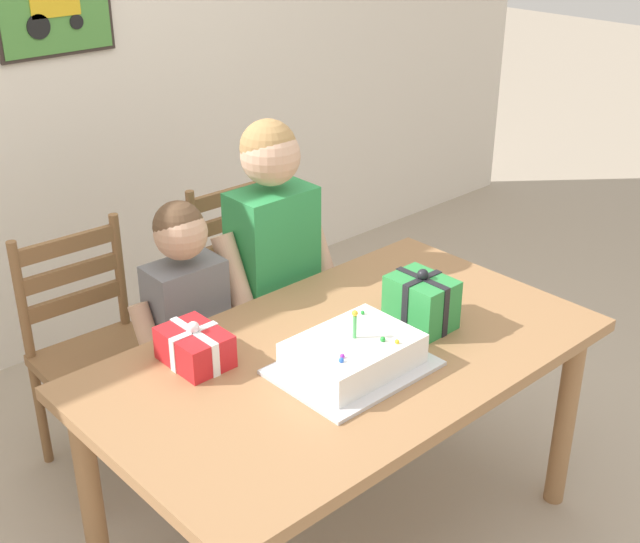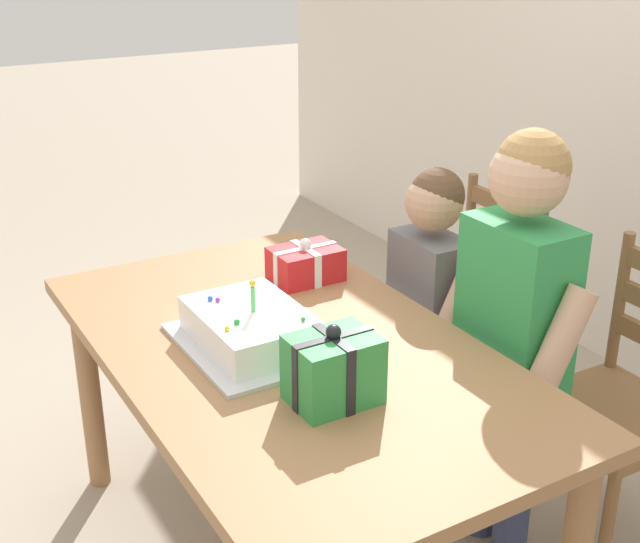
{
  "view_description": "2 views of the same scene",
  "coord_description": "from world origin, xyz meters",
  "px_view_note": "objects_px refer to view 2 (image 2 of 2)",
  "views": [
    {
      "loc": [
        -1.53,
        -1.56,
        2.07
      ],
      "look_at": [
        0.01,
        0.12,
        0.97
      ],
      "focal_mm": 47.33,
      "sensor_mm": 36.0,
      "label": 1
    },
    {
      "loc": [
        1.75,
        -0.94,
        1.78
      ],
      "look_at": [
        -0.14,
        0.17,
        0.87
      ],
      "focal_mm": 47.43,
      "sensor_mm": 36.0,
      "label": 2
    }
  ],
  "objects_px": {
    "child_older": "(515,311)",
    "child_younger": "(428,301)",
    "gift_box_beside_cake": "(333,369)",
    "chair_left": "(464,313)",
    "chair_right": "(624,406)",
    "gift_box_red_large": "(306,264)",
    "dining_table": "(291,377)",
    "birthday_cake": "(251,329)"
  },
  "relations": [
    {
      "from": "child_older",
      "to": "child_younger",
      "type": "distance_m",
      "value": 0.4
    },
    {
      "from": "gift_box_beside_cake",
      "to": "chair_left",
      "type": "bearing_deg",
      "value": 124.33
    },
    {
      "from": "chair_right",
      "to": "child_younger",
      "type": "relative_size",
      "value": 0.84
    },
    {
      "from": "gift_box_red_large",
      "to": "chair_left",
      "type": "distance_m",
      "value": 0.73
    },
    {
      "from": "gift_box_red_large",
      "to": "child_younger",
      "type": "relative_size",
      "value": 0.19
    },
    {
      "from": "dining_table",
      "to": "chair_right",
      "type": "xyz_separation_m",
      "value": [
        0.36,
        0.91,
        -0.18
      ]
    },
    {
      "from": "gift_box_beside_cake",
      "to": "birthday_cake",
      "type": "bearing_deg",
      "value": -172.83
    },
    {
      "from": "chair_left",
      "to": "child_younger",
      "type": "bearing_deg",
      "value": -59.29
    },
    {
      "from": "gift_box_beside_cake",
      "to": "child_older",
      "type": "height_order",
      "value": "child_older"
    },
    {
      "from": "gift_box_red_large",
      "to": "child_older",
      "type": "height_order",
      "value": "child_older"
    },
    {
      "from": "child_older",
      "to": "child_younger",
      "type": "bearing_deg",
      "value": 179.93
    },
    {
      "from": "chair_left",
      "to": "child_younger",
      "type": "height_order",
      "value": "child_younger"
    },
    {
      "from": "gift_box_beside_cake",
      "to": "gift_box_red_large",
      "type": "bearing_deg",
      "value": 155.52
    },
    {
      "from": "birthday_cake",
      "to": "child_younger",
      "type": "relative_size",
      "value": 0.4
    },
    {
      "from": "chair_right",
      "to": "child_older",
      "type": "relative_size",
      "value": 0.71
    },
    {
      "from": "chair_left",
      "to": "child_older",
      "type": "height_order",
      "value": "child_older"
    },
    {
      "from": "dining_table",
      "to": "child_younger",
      "type": "height_order",
      "value": "child_younger"
    },
    {
      "from": "dining_table",
      "to": "gift_box_beside_cake",
      "type": "relative_size",
      "value": 7.61
    },
    {
      "from": "chair_right",
      "to": "child_younger",
      "type": "bearing_deg",
      "value": -149.36
    },
    {
      "from": "dining_table",
      "to": "chair_right",
      "type": "height_order",
      "value": "chair_right"
    },
    {
      "from": "dining_table",
      "to": "child_older",
      "type": "height_order",
      "value": "child_older"
    },
    {
      "from": "birthday_cake",
      "to": "chair_left",
      "type": "height_order",
      "value": "birthday_cake"
    },
    {
      "from": "gift_box_beside_cake",
      "to": "child_younger",
      "type": "relative_size",
      "value": 0.19
    },
    {
      "from": "dining_table",
      "to": "child_older",
      "type": "xyz_separation_m",
      "value": [
        0.21,
        0.59,
        0.14
      ]
    },
    {
      "from": "gift_box_red_large",
      "to": "gift_box_beside_cake",
      "type": "distance_m",
      "value": 0.72
    },
    {
      "from": "gift_box_red_large",
      "to": "chair_left",
      "type": "xyz_separation_m",
      "value": [
        0.01,
        0.65,
        -0.33
      ]
    },
    {
      "from": "chair_left",
      "to": "chair_right",
      "type": "xyz_separation_m",
      "value": [
        0.73,
        0.0,
        0.0
      ]
    },
    {
      "from": "child_younger",
      "to": "gift_box_red_large",
      "type": "bearing_deg",
      "value": -120.2
    },
    {
      "from": "gift_box_red_large",
      "to": "dining_table",
      "type": "bearing_deg",
      "value": -34.76
    },
    {
      "from": "chair_left",
      "to": "child_younger",
      "type": "xyz_separation_m",
      "value": [
        0.19,
        -0.32,
        0.2
      ]
    },
    {
      "from": "dining_table",
      "to": "child_older",
      "type": "relative_size",
      "value": 1.21
    },
    {
      "from": "gift_box_beside_cake",
      "to": "dining_table",
      "type": "bearing_deg",
      "value": 171.38
    },
    {
      "from": "gift_box_red_large",
      "to": "birthday_cake",
      "type": "bearing_deg",
      "value": -47.48
    },
    {
      "from": "child_younger",
      "to": "gift_box_beside_cake",
      "type": "bearing_deg",
      "value": -53.97
    },
    {
      "from": "chair_right",
      "to": "chair_left",
      "type": "bearing_deg",
      "value": -180.0
    },
    {
      "from": "gift_box_red_large",
      "to": "chair_right",
      "type": "distance_m",
      "value": 1.03
    },
    {
      "from": "chair_left",
      "to": "child_younger",
      "type": "relative_size",
      "value": 0.84
    },
    {
      "from": "birthday_cake",
      "to": "gift_box_red_large",
      "type": "height_order",
      "value": "birthday_cake"
    },
    {
      "from": "birthday_cake",
      "to": "chair_right",
      "type": "relative_size",
      "value": 0.48
    },
    {
      "from": "dining_table",
      "to": "chair_right",
      "type": "distance_m",
      "value": 1.0
    },
    {
      "from": "chair_left",
      "to": "chair_right",
      "type": "relative_size",
      "value": 1.0
    },
    {
      "from": "child_younger",
      "to": "chair_left",
      "type": "bearing_deg",
      "value": 120.71
    }
  ]
}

